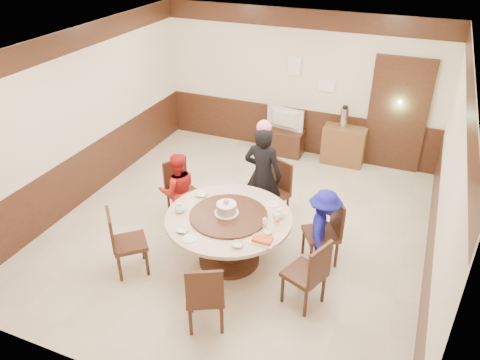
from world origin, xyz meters
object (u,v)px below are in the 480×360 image
at_px(tv_stand, 282,141).
at_px(person_blue, 323,230).
at_px(shrimp_platter, 263,240).
at_px(banquet_table, 229,229).
at_px(side_cabinet, 344,145).
at_px(thermos, 344,118).
at_px(person_red, 178,190).
at_px(birthday_cake, 226,208).
at_px(television, 283,120).
at_px(person_standing, 263,175).

bearing_deg(tv_stand, person_blue, -63.19).
distance_m(person_blue, shrimp_platter, 0.98).
xyz_separation_m(banquet_table, tv_stand, (-0.38, 3.54, -0.28)).
height_order(shrimp_platter, side_cabinet, shrimp_platter).
distance_m(banquet_table, tv_stand, 3.57).
bearing_deg(thermos, person_red, -121.95).
bearing_deg(person_blue, banquet_table, 100.85).
bearing_deg(thermos, shrimp_platter, -92.76).
bearing_deg(birthday_cake, side_cabinet, 75.83).
bearing_deg(person_red, tv_stand, -141.06).
distance_m(person_red, side_cabinet, 3.60).
distance_m(banquet_table, thermos, 3.68).
distance_m(person_blue, birthday_cake, 1.33).
relative_size(person_blue, television, 1.50).
distance_m(banquet_table, television, 3.56).
height_order(person_standing, person_red, person_standing).
distance_m(person_red, person_blue, 2.29).
relative_size(television, side_cabinet, 0.98).
height_order(television, side_cabinet, television).
height_order(banquet_table, television, television).
bearing_deg(person_red, person_blue, 139.03).
bearing_deg(thermos, television, -178.54).
bearing_deg(banquet_table, person_standing, 86.23).
relative_size(person_standing, television, 2.06).
bearing_deg(side_cabinet, television, -178.60).
xyz_separation_m(birthday_cake, shrimp_platter, (0.65, -0.38, -0.08)).
height_order(person_red, tv_stand, person_red).
relative_size(shrimp_platter, thermos, 0.79).
relative_size(person_standing, tv_stand, 1.91).
bearing_deg(person_red, banquet_table, 115.89).
bearing_deg(person_blue, television, 18.92).
bearing_deg(banquet_table, shrimp_platter, -29.96).
bearing_deg(person_blue, birthday_cake, 99.38).
relative_size(person_standing, person_red, 1.33).
xyz_separation_m(person_standing, side_cabinet, (0.78, 2.44, -0.44)).
bearing_deg(banquet_table, thermos, 77.31).
bearing_deg(television, person_blue, 126.31).
relative_size(birthday_cake, tv_stand, 0.39).
bearing_deg(banquet_table, birthday_cake, 151.91).
relative_size(person_standing, birthday_cake, 4.88).
relative_size(person_red, person_blue, 1.03).
height_order(shrimp_platter, television, television).
bearing_deg(person_standing, person_blue, 146.56).
distance_m(banquet_table, person_standing, 1.16).
bearing_deg(person_standing, shrimp_platter, 108.91).
height_order(banquet_table, person_blue, person_blue).
xyz_separation_m(person_red, side_cabinet, (1.94, 3.03, -0.24)).
bearing_deg(side_cabinet, birthday_cake, -104.17).
height_order(shrimp_platter, thermos, thermos).
bearing_deg(person_red, birthday_cake, 115.96).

